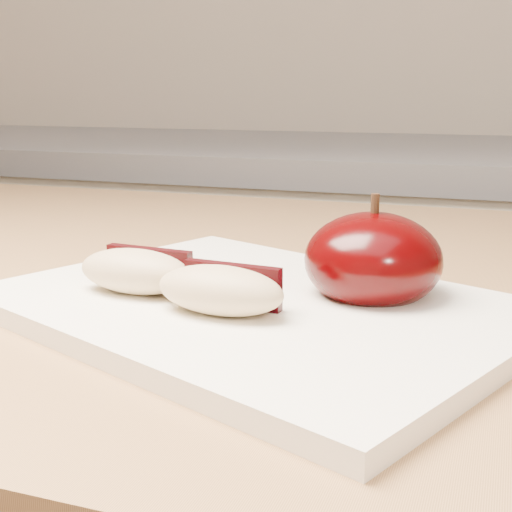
% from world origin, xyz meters
% --- Properties ---
extents(back_cabinet, '(2.40, 0.62, 0.94)m').
position_xyz_m(back_cabinet, '(0.00, 1.20, 0.47)').
color(back_cabinet, silver).
rests_on(back_cabinet, ground).
extents(cutting_board, '(0.35, 0.31, 0.01)m').
position_xyz_m(cutting_board, '(0.04, 0.38, 0.91)').
color(cutting_board, white).
rests_on(cutting_board, island_counter).
extents(apple_half, '(0.10, 0.10, 0.07)m').
position_xyz_m(apple_half, '(0.10, 0.41, 0.93)').
color(apple_half, black).
rests_on(apple_half, cutting_board).
extents(apple_wedge_a, '(0.07, 0.04, 0.03)m').
position_xyz_m(apple_wedge_a, '(-0.03, 0.37, 0.92)').
color(apple_wedge_a, tan).
rests_on(apple_wedge_a, cutting_board).
extents(apple_wedge_b, '(0.07, 0.04, 0.03)m').
position_xyz_m(apple_wedge_b, '(0.04, 0.35, 0.92)').
color(apple_wedge_b, tan).
rests_on(apple_wedge_b, cutting_board).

